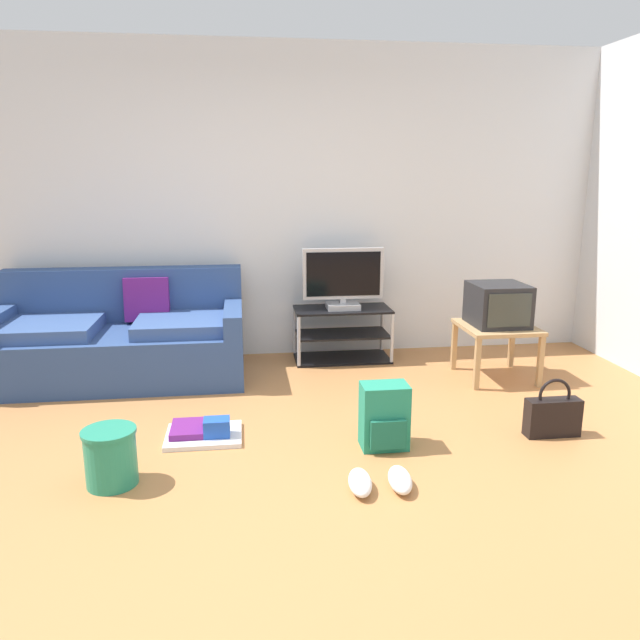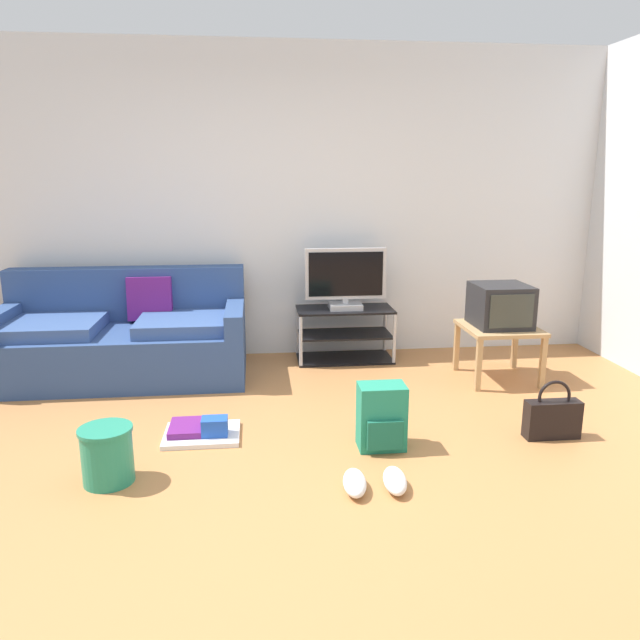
{
  "view_description": "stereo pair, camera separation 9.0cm",
  "coord_description": "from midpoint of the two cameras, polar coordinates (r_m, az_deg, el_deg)",
  "views": [
    {
      "loc": [
        -0.2,
        -2.95,
        1.6
      ],
      "look_at": [
        0.34,
        1.19,
        0.6
      ],
      "focal_mm": 33.84,
      "sensor_mm": 36.0,
      "label": 1
    },
    {
      "loc": [
        -0.11,
        -2.96,
        1.6
      ],
      "look_at": [
        0.34,
        1.19,
        0.6
      ],
      "focal_mm": 33.84,
      "sensor_mm": 36.0,
      "label": 2
    }
  ],
  "objects": [
    {
      "name": "ground_plane",
      "position": [
        3.37,
        -4.08,
        -15.1
      ],
      "size": [
        9.0,
        9.8,
        0.02
      ],
      "primitive_type": "cube",
      "color": "#B27542"
    },
    {
      "name": "wall_back",
      "position": [
        5.41,
        -5.92,
        10.81
      ],
      "size": [
        9.0,
        0.1,
        2.7
      ],
      "primitive_type": "cube",
      "color": "silver",
      "rests_on": "ground_plane"
    },
    {
      "name": "side_table",
      "position": [
        5.01,
        15.88,
        -1.16
      ],
      "size": [
        0.57,
        0.57,
        0.44
      ],
      "color": "tan",
      "rests_on": "ground_plane"
    },
    {
      "name": "floor_tray",
      "position": [
        3.91,
        -11.68,
        -10.33
      ],
      "size": [
        0.47,
        0.37,
        0.14
      ],
      "color": "silver",
      "rests_on": "ground_plane"
    },
    {
      "name": "sneakers_pair",
      "position": [
        3.27,
        4.89,
        -14.93
      ],
      "size": [
        0.36,
        0.28,
        0.09
      ],
      "color": "white",
      "rests_on": "ground_plane"
    },
    {
      "name": "couch",
      "position": [
        5.13,
        -18.77,
        -1.76
      ],
      "size": [
        1.95,
        0.92,
        0.85
      ],
      "color": "navy",
      "rests_on": "ground_plane"
    },
    {
      "name": "handbag",
      "position": [
        4.08,
        20.55,
        -8.44
      ],
      "size": [
        0.34,
        0.11,
        0.38
      ],
      "rotation": [
        0.0,
        0.0,
        -0.3
      ],
      "color": "black",
      "rests_on": "ground_plane"
    },
    {
      "name": "backpack",
      "position": [
        3.67,
        5.39,
        -9.09
      ],
      "size": [
        0.28,
        0.26,
        0.4
      ],
      "rotation": [
        0.0,
        0.0,
        -0.22
      ],
      "color": "#238466",
      "rests_on": "ground_plane"
    },
    {
      "name": "flat_tv",
      "position": [
        5.21,
        1.7,
        3.87
      ],
      "size": [
        0.7,
        0.22,
        0.53
      ],
      "color": "#B2B2B7",
      "rests_on": "tv_stand"
    },
    {
      "name": "cleaning_bucket",
      "position": [
        3.45,
        -19.92,
        -11.94
      ],
      "size": [
        0.28,
        0.28,
        0.31
      ],
      "color": "#238466",
      "rests_on": "ground_plane"
    },
    {
      "name": "crt_tv",
      "position": [
        4.97,
        15.98,
        1.42
      ],
      "size": [
        0.42,
        0.43,
        0.33
      ],
      "color": "#232326",
      "rests_on": "side_table"
    },
    {
      "name": "tv_stand",
      "position": [
        5.33,
        1.63,
        -1.33
      ],
      "size": [
        0.84,
        0.41,
        0.47
      ],
      "color": "black",
      "rests_on": "ground_plane"
    }
  ]
}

